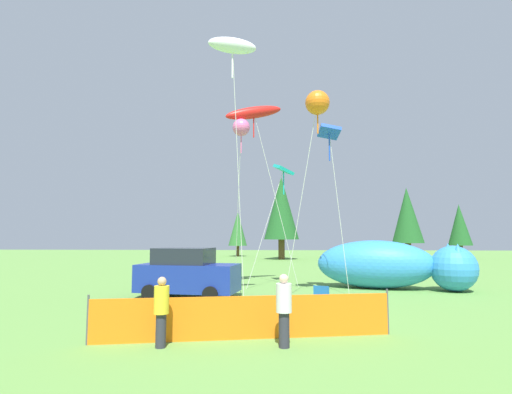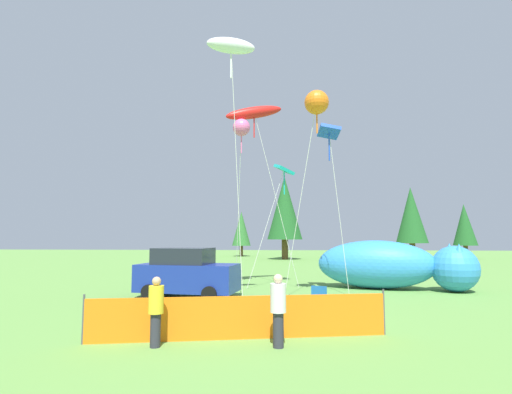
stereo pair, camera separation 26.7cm
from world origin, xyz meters
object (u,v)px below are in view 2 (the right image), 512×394
Objects in this scene: folding_chair at (320,298)px; kite_blue_box at (329,135)px; kite_white_ghost at (231,47)px; kite_pink_octopus at (241,128)px; kite_teal_diamond at (284,171)px; spectator_in_green_shirt at (278,307)px; kite_red_lizard at (254,113)px; spectator_in_blue_shirt at (156,308)px; parked_car at (187,273)px; kite_orange_flower at (317,103)px; inflatable_cat at (391,267)px.

folding_chair is 0.12× the size of kite_blue_box.
kite_white_ghost reaches higher than kite_pink_octopus.
spectator_in_green_shirt is at bearing -90.86° from kite_teal_diamond.
kite_pink_octopus is (-0.60, -0.50, -0.92)m from kite_red_lizard.
folding_chair is 0.11× the size of kite_pink_octopus.
spectator_in_green_shirt reaches higher than folding_chair.
spectator_in_blue_shirt is at bearing -176.77° from spectator_in_green_shirt.
folding_chair is at bearing -23.34° from parked_car.
spectator_in_blue_shirt is 10.79m from kite_orange_flower.
spectator_in_blue_shirt is at bearing -72.89° from parked_car.
kite_white_ghost is at bearing -158.53° from kite_orange_flower.
kite_red_lizard is 1.14× the size of kite_pink_octopus.
kite_orange_flower reaches higher than spectator_in_green_shirt.
spectator_in_blue_shirt is 0.25× the size of kite_teal_diamond.
kite_blue_box is at bearing -128.46° from inflatable_cat.
spectator_in_green_shirt is 0.19× the size of kite_orange_flower.
kite_white_ghost is 4.98m from kite_pink_octopus.
parked_car is 2.72× the size of spectator_in_blue_shirt.
parked_car is 8.83m from kite_red_lizard.
parked_car is 0.46× the size of kite_red_lizard.
inflatable_cat is at bearing 3.34° from kite_pink_octopus.
kite_orange_flower is at bearing 77.16° from spectator_in_green_shirt.
spectator_in_green_shirt is 10.60m from kite_white_ghost.
kite_teal_diamond is (-1.14, 7.20, 5.33)m from folding_chair.
folding_chair is at bearing -94.47° from kite_orange_flower.
kite_white_ghost reaches higher than kite_blue_box.
spectator_in_blue_shirt is at bearing -98.00° from kite_red_lizard.
kite_pink_octopus is (0.89, 10.11, 7.01)m from spectator_in_blue_shirt.
kite_teal_diamond is 0.85× the size of kite_blue_box.
inflatable_cat is 7.07m from kite_blue_box.
kite_red_lizard is at bearing -165.28° from inflatable_cat.
spectator_in_green_shirt is (-5.29, -10.37, -0.17)m from inflatable_cat.
inflatable_cat reaches higher than spectator_in_green_shirt.
kite_white_ghost reaches higher than inflatable_cat.
parked_car is at bearing -171.35° from kite_blue_box.
folding_chair is 7.95m from kite_orange_flower.
kite_pink_octopus is 1.32× the size of kite_teal_diamond.
spectator_in_blue_shirt is 11.45m from kite_blue_box.
kite_pink_octopus is 4.74m from kite_orange_flower.
kite_pink_octopus reaches higher than spectator_in_blue_shirt.
parked_car is 6.15m from folding_chair.
kite_orange_flower is at bearing -114.99° from kite_blue_box.
kite_white_ghost is (-1.85, 5.37, 8.94)m from spectator_in_green_shirt.
parked_car is 0.58× the size of kite_blue_box.
kite_blue_box is (4.03, 2.74, -2.84)m from kite_white_ghost.
inflatable_cat is 0.87× the size of kite_orange_flower.
inflatable_cat is 0.99× the size of kite_blue_box.
spectator_in_blue_shirt is 0.16× the size of kite_white_ghost.
parked_car is 9.70m from inflatable_cat.
kite_orange_flower is 1.15× the size of kite_blue_box.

